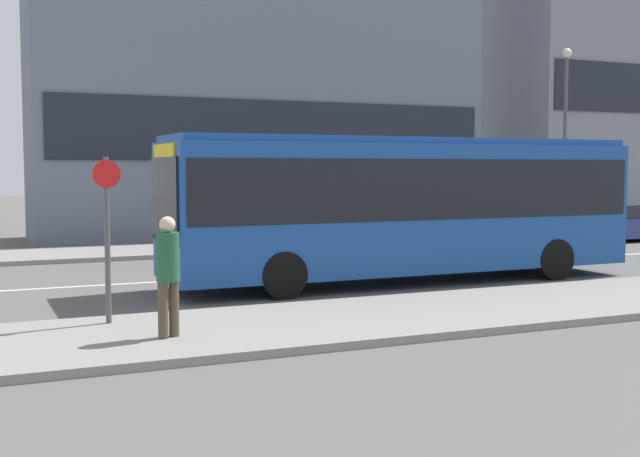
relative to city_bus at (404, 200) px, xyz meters
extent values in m
plane|color=#595654|center=(-2.47, 2.31, -1.89)|extent=(120.00, 120.00, 0.00)
cube|color=gray|center=(-2.47, -3.94, -1.82)|extent=(44.00, 3.50, 0.13)
cube|color=gray|center=(-2.47, 8.56, -1.82)|extent=(44.00, 3.50, 0.13)
cube|color=silver|center=(-2.47, 2.31, -1.88)|extent=(41.80, 0.16, 0.01)
cube|color=slate|center=(1.68, 13.99, 5.34)|extent=(17.48, 4.37, 14.44)
cube|color=#1E232D|center=(1.68, 11.78, 2.09)|extent=(16.78, 0.08, 2.20)
cube|color=#194793|center=(0.01, 0.00, -0.16)|extent=(10.97, 2.41, 2.83)
cube|color=black|center=(0.01, 0.00, 0.26)|extent=(10.75, 2.44, 1.30)
cube|color=#194793|center=(0.01, 0.00, 1.32)|extent=(10.81, 2.22, 0.14)
cube|color=black|center=(-5.50, 0.00, 0.09)|extent=(0.05, 2.12, 1.70)
cube|color=yellow|center=(-5.50, 0.00, 1.04)|extent=(0.04, 1.69, 0.32)
cylinder|color=black|center=(-3.39, -1.09, -1.41)|extent=(0.96, 0.28, 0.96)
cylinder|color=black|center=(-3.39, 1.09, -1.41)|extent=(0.96, 0.28, 0.96)
cylinder|color=black|center=(3.41, -1.09, -1.41)|extent=(0.96, 0.28, 0.96)
cylinder|color=black|center=(3.41, 1.09, -1.41)|extent=(0.96, 0.28, 0.96)
cube|color=navy|center=(11.74, 5.85, -1.40)|extent=(4.08, 1.80, 0.68)
cube|color=#21262B|center=(11.62, 5.85, -0.82)|extent=(2.24, 1.58, 0.48)
cylinder|color=black|center=(13.01, 6.66, -1.59)|extent=(0.60, 0.18, 0.60)
cylinder|color=black|center=(10.48, 5.04, -1.59)|extent=(0.60, 0.18, 0.60)
cylinder|color=black|center=(10.48, 6.66, -1.59)|extent=(0.60, 0.18, 0.60)
cylinder|color=#4C4233|center=(-6.56, -4.38, -1.34)|extent=(0.15, 0.15, 0.83)
cylinder|color=#4C4233|center=(-6.38, -4.30, -1.34)|extent=(0.15, 0.15, 0.83)
cylinder|color=#235638|center=(-6.47, -4.34, -0.57)|extent=(0.34, 0.34, 0.72)
sphere|color=beige|center=(-6.47, -4.34, -0.09)|extent=(0.23, 0.23, 0.23)
cylinder|color=#4C4C51|center=(-7.09, -2.87, -0.43)|extent=(0.09, 0.09, 2.66)
cylinder|color=red|center=(-7.09, -2.93, 0.63)|extent=(0.44, 0.03, 0.44)
cylinder|color=#4C4C51|center=(11.17, 7.57, 1.52)|extent=(0.14, 0.14, 6.55)
sphere|color=silver|center=(11.17, 7.57, 4.90)|extent=(0.36, 0.36, 0.36)
camera|label=1|loc=(-9.17, -15.86, 0.74)|focal=45.00mm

